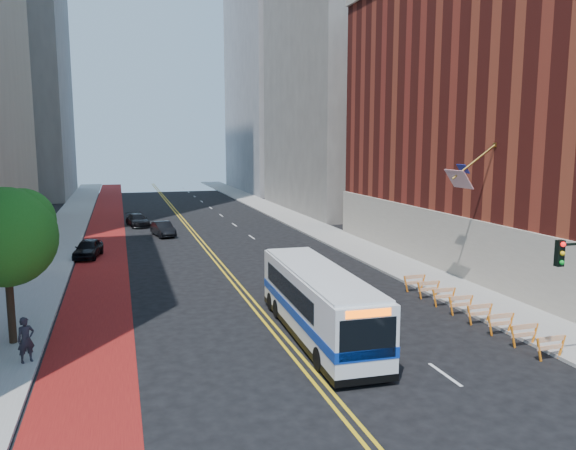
# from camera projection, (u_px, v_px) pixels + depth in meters

# --- Properties ---
(ground) EXTENTS (160.00, 160.00, 0.00)m
(ground) POSITION_uv_depth(u_px,v_px,m) (307.00, 369.00, 21.66)
(ground) COLOR black
(ground) RESTS_ON ground
(sidewalk_left) EXTENTS (4.00, 140.00, 0.15)m
(sidewalk_left) POSITION_uv_depth(u_px,v_px,m) (55.00, 246.00, 46.62)
(sidewalk_left) COLOR gray
(sidewalk_left) RESTS_ON ground
(sidewalk_right) EXTENTS (4.00, 140.00, 0.15)m
(sidewalk_right) POSITION_uv_depth(u_px,v_px,m) (325.00, 233.00, 53.48)
(sidewalk_right) COLOR gray
(sidewalk_right) RESTS_ON ground
(bus_lane_paint) EXTENTS (3.60, 140.00, 0.01)m
(bus_lane_paint) POSITION_uv_depth(u_px,v_px,m) (104.00, 244.00, 47.74)
(bus_lane_paint) COLOR maroon
(bus_lane_paint) RESTS_ON ground
(center_line_inner) EXTENTS (0.14, 140.00, 0.01)m
(center_line_inner) POSITION_uv_depth(u_px,v_px,m) (197.00, 240.00, 50.01)
(center_line_inner) COLOR gold
(center_line_inner) RESTS_ON ground
(center_line_outer) EXTENTS (0.14, 140.00, 0.01)m
(center_line_outer) POSITION_uv_depth(u_px,v_px,m) (201.00, 240.00, 50.11)
(center_line_outer) COLOR gold
(center_line_outer) RESTS_ON ground
(lane_dashes) EXTENTS (0.14, 98.20, 0.01)m
(lane_dashes) POSITION_uv_depth(u_px,v_px,m) (234.00, 225.00, 59.00)
(lane_dashes) COLOR silver
(lane_dashes) RESTS_ON ground
(brick_building) EXTENTS (18.73, 36.00, 22.00)m
(brick_building) POSITION_uv_depth(u_px,v_px,m) (560.00, 107.00, 37.66)
(brick_building) COLOR maroon
(brick_building) RESTS_ON ground
(midrise_right_near) EXTENTS (18.00, 26.00, 40.00)m
(midrise_right_near) POSITION_uv_depth(u_px,v_px,m) (358.00, 51.00, 70.72)
(midrise_right_near) COLOR slate
(midrise_right_near) RESTS_ON ground
(midrise_right_far) EXTENTS (20.00, 28.00, 55.00)m
(midrise_right_far) POSITION_uv_depth(u_px,v_px,m) (295.00, 33.00, 98.30)
(midrise_right_far) COLOR gray
(midrise_right_far) RESTS_ON ground
(construction_barriers) EXTENTS (1.42, 10.91, 1.00)m
(construction_barriers) POSITION_uv_depth(u_px,v_px,m) (470.00, 306.00, 27.54)
(construction_barriers) COLOR orange
(construction_barriers) RESTS_ON ground
(street_tree) EXTENTS (4.20, 4.20, 6.70)m
(street_tree) POSITION_uv_depth(u_px,v_px,m) (7.00, 233.00, 23.43)
(street_tree) COLOR black
(street_tree) RESTS_ON sidewalk_left
(transit_bus) EXTENTS (2.83, 11.30, 3.09)m
(transit_bus) POSITION_uv_depth(u_px,v_px,m) (318.00, 301.00, 25.08)
(transit_bus) COLOR silver
(transit_bus) RESTS_ON ground
(car_a) EXTENTS (2.38, 4.35, 1.40)m
(car_a) POSITION_uv_depth(u_px,v_px,m) (88.00, 248.00, 42.32)
(car_a) COLOR black
(car_a) RESTS_ON ground
(car_b) EXTENTS (2.20, 4.28, 1.34)m
(car_b) POSITION_uv_depth(u_px,v_px,m) (163.00, 229.00, 51.90)
(car_b) COLOR black
(car_b) RESTS_ON ground
(car_c) EXTENTS (2.57, 4.70, 1.29)m
(car_c) POSITION_uv_depth(u_px,v_px,m) (137.00, 220.00, 57.86)
(car_c) COLOR black
(car_c) RESTS_ON ground
(pedestrian) EXTENTS (0.78, 0.69, 1.80)m
(pedestrian) POSITION_uv_depth(u_px,v_px,m) (26.00, 340.00, 21.84)
(pedestrian) COLOR black
(pedestrian) RESTS_ON sidewalk_left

